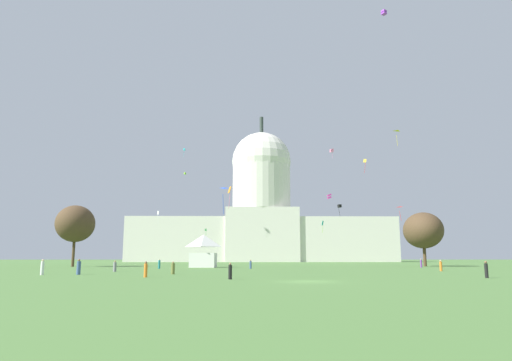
{
  "coord_description": "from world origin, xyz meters",
  "views": [
    {
      "loc": [
        -5.06,
        -38.54,
        1.96
      ],
      "look_at": [
        -2.13,
        107.26,
        26.45
      ],
      "focal_mm": 32.21,
      "sensor_mm": 36.0,
      "label": 1
    }
  ],
  "objects": [
    {
      "name": "kite_lime_mid",
      "position": [
        -28.34,
        131.14,
        33.06
      ],
      "size": [
        0.88,
        0.88,
        0.79
      ],
      "rotation": [
        0.0,
        0.0,
        2.34
      ],
      "color": "#8CD133"
    },
    {
      "name": "kite_black_low",
      "position": [
        19.91,
        83.86,
        15.6
      ],
      "size": [
        1.1,
        1.11,
        3.22
      ],
      "rotation": [
        0.0,
        0.0,
        0.42
      ],
      "color": "black"
    },
    {
      "name": "person_orange_front_right",
      "position": [
        -15.15,
        8.33,
        0.73
      ],
      "size": [
        0.48,
        0.48,
        1.58
      ],
      "rotation": [
        0.0,
        0.0,
        5.57
      ],
      "color": "orange",
      "rests_on": "ground_plane"
    },
    {
      "name": "tree_west_mid",
      "position": [
        -42.44,
        62.31,
        9.2
      ],
      "size": [
        9.74,
        10.65,
        13.21
      ],
      "color": "#4C3823",
      "rests_on": "ground_plane"
    },
    {
      "name": "person_black_back_center",
      "position": [
        18.15,
        6.19,
        0.76
      ],
      "size": [
        0.44,
        0.44,
        1.63
      ],
      "rotation": [
        0.0,
        0.0,
        2.07
      ],
      "color": "black",
      "rests_on": "ground_plane"
    },
    {
      "name": "person_grey_edge_east",
      "position": [
        -23.49,
        27.03,
        0.68
      ],
      "size": [
        0.55,
        0.55,
        1.53
      ],
      "rotation": [
        0.0,
        0.0,
        5.99
      ],
      "color": "gray",
      "rests_on": "ground_plane"
    },
    {
      "name": "person_white_deep_crowd",
      "position": [
        -28.18,
        14.71,
        0.81
      ],
      "size": [
        0.53,
        0.53,
        1.76
      ],
      "rotation": [
        0.0,
        0.0,
        4.09
      ],
      "color": "silver",
      "rests_on": "ground_plane"
    },
    {
      "name": "kite_cyan_high",
      "position": [
        -30.6,
        143.96,
        45.27
      ],
      "size": [
        0.86,
        0.86,
        3.49
      ],
      "rotation": [
        0.0,
        0.0,
        6.04
      ],
      "color": "#33BCDB"
    },
    {
      "name": "person_teal_back_right",
      "position": [
        -20.42,
        43.67,
        0.79
      ],
      "size": [
        0.49,
        0.49,
        1.71
      ],
      "rotation": [
        0.0,
        0.0,
        4.34
      ],
      "color": "#1E757A",
      "rests_on": "ground_plane"
    },
    {
      "name": "capitol_building",
      "position": [
        1.8,
        173.26,
        20.59
      ],
      "size": [
        119.91,
        27.6,
        68.35
      ],
      "color": "silver",
      "rests_on": "ground_plane"
    },
    {
      "name": "kite_yellow_mid",
      "position": [
        31.59,
        68.59,
        32.0
      ],
      "size": [
        1.69,
        1.12,
        3.6
      ],
      "rotation": [
        0.0,
        0.0,
        0.28
      ],
      "color": "yellow"
    },
    {
      "name": "kite_orange_low",
      "position": [
        -7.95,
        37.12,
        12.73
      ],
      "size": [
        0.65,
        0.95,
        3.73
      ],
      "rotation": [
        0.0,
        0.0,
        1.21
      ],
      "color": "orange"
    },
    {
      "name": "person_olive_mid_center",
      "position": [
        -13.8,
        16.98,
        0.67
      ],
      "size": [
        0.6,
        0.6,
        1.49
      ],
      "rotation": [
        0.0,
        0.0,
        3.66
      ],
      "color": "olive",
      "rests_on": "ground_plane"
    },
    {
      "name": "kite_violet_high",
      "position": [
        26.58,
        59.19,
        58.01
      ],
      "size": [
        1.35,
        1.35,
        1.04
      ],
      "rotation": [
        0.0,
        0.0,
        5.3
      ],
      "color": "purple"
    },
    {
      "name": "kite_gold_mid",
      "position": [
        25.65,
        77.8,
        26.39
      ],
      "size": [
        0.95,
        0.62,
        3.81
      ],
      "rotation": [
        0.0,
        0.0,
        1.95
      ],
      "color": "gold"
    },
    {
      "name": "kite_pink_high",
      "position": [
        24.27,
        115.85,
        38.51
      ],
      "size": [
        1.43,
        1.37,
        3.39
      ],
      "rotation": [
        0.0,
        0.0,
        5.03
      ],
      "color": "pink"
    },
    {
      "name": "kite_turquoise_low",
      "position": [
        17.35,
        96.69,
        11.71
      ],
      "size": [
        0.73,
        0.76,
        3.56
      ],
      "rotation": [
        0.0,
        0.0,
        0.14
      ],
      "color": "teal"
    },
    {
      "name": "person_orange_front_center",
      "position": [
        23.13,
        28.57,
        0.75
      ],
      "size": [
        0.49,
        0.49,
        1.61
      ],
      "rotation": [
        0.0,
        0.0,
        5.73
      ],
      "color": "orange",
      "rests_on": "ground_plane"
    },
    {
      "name": "kite_red_low",
      "position": [
        33.59,
        75.45,
        14.06
      ],
      "size": [
        1.6,
        1.54,
        3.38
      ],
      "rotation": [
        0.0,
        0.0,
        2.44
      ],
      "color": "red"
    },
    {
      "name": "event_tent",
      "position": [
        -13.68,
        53.91,
        3.27
      ],
      "size": [
        5.51,
        4.63,
        6.46
      ],
      "rotation": [
        0.0,
        0.0,
        -0.07
      ],
      "color": "white",
      "rests_on": "ground_plane"
    },
    {
      "name": "ground_plane",
      "position": [
        0.0,
        0.0,
        0.0
      ],
      "size": [
        800.0,
        800.0,
        0.0
      ],
      "primitive_type": "plane",
      "color": "#4C7538"
    },
    {
      "name": "kite_green_low",
      "position": [
        -19.78,
        126.88,
        11.69
      ],
      "size": [
        0.74,
        0.74,
        2.43
      ],
      "rotation": [
        0.0,
        0.0,
        1.76
      ],
      "color": "green"
    },
    {
      "name": "person_black_lawn_far_right",
      "position": [
        -6.55,
        3.88,
        0.69
      ],
      "size": [
        0.43,
        0.43,
        1.5
      ],
      "rotation": [
        0.0,
        0.0,
        4.32
      ],
      "color": "black",
      "rests_on": "ground_plane"
    },
    {
      "name": "kite_blue_low",
      "position": [
        -8.31,
        26.22,
        10.99
      ],
      "size": [
        1.1,
        0.84,
        3.37
      ],
      "rotation": [
        0.0,
        0.0,
        0.09
      ],
      "color": "blue"
    },
    {
      "name": "person_purple_aisle_center",
      "position": [
        29.48,
        52.95,
        0.79
      ],
      "size": [
        0.48,
        0.48,
        1.71
      ],
      "rotation": [
        0.0,
        0.0,
        4.15
      ],
      "color": "#703D93",
      "rests_on": "ground_plane"
    },
    {
      "name": "person_denim_mid_left",
      "position": [
        -24.49,
        15.8,
        0.81
      ],
      "size": [
        0.61,
        0.61,
        1.78
      ],
      "rotation": [
        0.0,
        0.0,
        1.12
      ],
      "color": "#3D5684",
      "rests_on": "ground_plane"
    },
    {
      "name": "kite_white_low",
      "position": [
        -37.31,
        128.31,
        17.54
      ],
      "size": [
        0.76,
        0.92,
        4.87
      ],
      "rotation": [
        0.0,
        0.0,
        1.54
      ],
      "color": "white"
    },
    {
      "name": "person_denim_front_left",
      "position": [
        -4.37,
        43.16,
        0.73
      ],
      "size": [
        0.37,
        0.37,
        1.57
      ],
      "rotation": [
        0.0,
        0.0,
        3.09
      ],
      "color": "#3D5684",
      "rests_on": "ground_plane"
    },
    {
      "name": "kite_magenta_low",
      "position": [
        12.93,
        60.45,
        15.12
      ],
      "size": [
        0.97,
        0.91,
        1.14
      ],
      "rotation": [
        0.0,
        0.0,
        4.89
      ],
      "color": "#D1339E"
    },
    {
      "name": "tree_east_mid",
      "position": [
        34.69,
        64.4,
        7.96
      ],
      "size": [
        9.05,
        11.08,
        12.02
      ],
      "color": "#4C3823",
      "rests_on": "ground_plane"
    }
  ]
}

